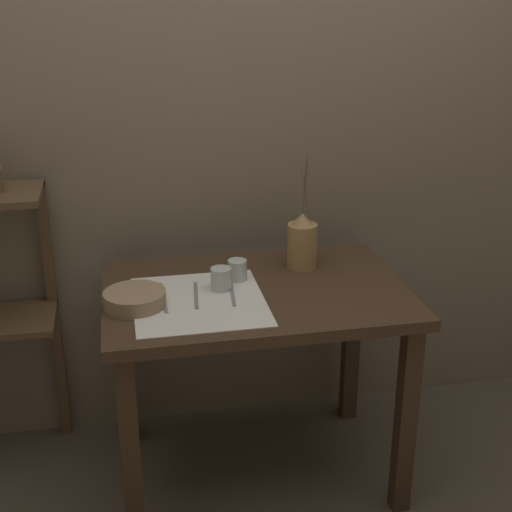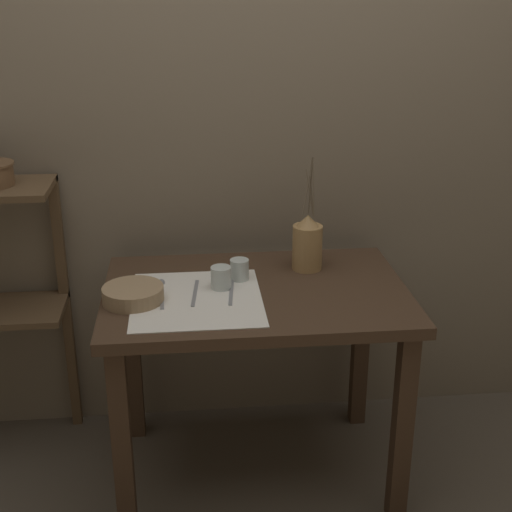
# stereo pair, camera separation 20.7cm
# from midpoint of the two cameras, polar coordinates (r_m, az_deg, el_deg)

# --- Properties ---
(ground_plane) EXTENTS (12.00, 12.00, 0.00)m
(ground_plane) POSITION_cam_midpoint_polar(r_m,az_deg,el_deg) (2.81, -2.23, -16.83)
(ground_plane) COLOR brown
(stone_wall_back) EXTENTS (7.00, 0.06, 2.40)m
(stone_wall_back) POSITION_cam_midpoint_polar(r_m,az_deg,el_deg) (2.72, -4.16, 9.93)
(stone_wall_back) COLOR #7A6B56
(stone_wall_back) RESTS_ON ground_plane
(wooden_table) EXTENTS (1.03, 0.70, 0.75)m
(wooden_table) POSITION_cam_midpoint_polar(r_m,az_deg,el_deg) (2.47, -2.44, -5.21)
(wooden_table) COLOR #422D1E
(wooden_table) RESTS_ON ground_plane
(linen_cloth) EXTENTS (0.43, 0.46, 0.00)m
(linen_cloth) POSITION_cam_midpoint_polar(r_m,az_deg,el_deg) (2.34, -7.11, -3.65)
(linen_cloth) COLOR white
(linen_cloth) RESTS_ON wooden_table
(pitcher_with_flowers) EXTENTS (0.11, 0.11, 0.42)m
(pitcher_with_flowers) POSITION_cam_midpoint_polar(r_m,az_deg,el_deg) (2.57, 1.41, 1.07)
(pitcher_with_flowers) COLOR #A87F4C
(pitcher_with_flowers) RESTS_ON wooden_table
(wooden_bowl) EXTENTS (0.20, 0.20, 0.05)m
(wooden_bowl) POSITION_cam_midpoint_polar(r_m,az_deg,el_deg) (2.33, -12.21, -3.44)
(wooden_bowl) COLOR #9E7F5B
(wooden_bowl) RESTS_ON wooden_table
(glass_tumbler_near) EXTENTS (0.07, 0.07, 0.08)m
(glass_tumbler_near) POSITION_cam_midpoint_polar(r_m,az_deg,el_deg) (2.40, -5.30, -1.88)
(glass_tumbler_near) COLOR silver
(glass_tumbler_near) RESTS_ON wooden_table
(glass_tumbler_far) EXTENTS (0.07, 0.07, 0.07)m
(glass_tumbler_far) POSITION_cam_midpoint_polar(r_m,az_deg,el_deg) (2.47, -3.90, -1.17)
(glass_tumbler_far) COLOR silver
(glass_tumbler_far) RESTS_ON wooden_table
(spoon_outer) EXTENTS (0.02, 0.22, 0.02)m
(spoon_outer) POSITION_cam_midpoint_polar(r_m,az_deg,el_deg) (2.42, -10.06, -2.86)
(spoon_outer) COLOR gray
(spoon_outer) RESTS_ON wooden_table
(fork_inner) EXTENTS (0.03, 0.21, 0.00)m
(fork_inner) POSITION_cam_midpoint_polar(r_m,az_deg,el_deg) (2.38, -7.32, -3.18)
(fork_inner) COLOR gray
(fork_inner) RESTS_ON wooden_table
(fork_outer) EXTENTS (0.03, 0.21, 0.00)m
(fork_outer) POSITION_cam_midpoint_polar(r_m,az_deg,el_deg) (2.38, -4.41, -2.99)
(fork_outer) COLOR gray
(fork_outer) RESTS_ON wooden_table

